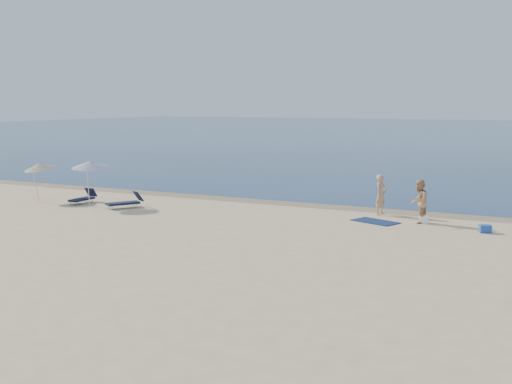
% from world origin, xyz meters
% --- Properties ---
extents(ground, '(160.00, 160.00, 0.00)m').
position_xyz_m(ground, '(0.00, 0.00, 0.00)').
color(ground, beige).
rests_on(ground, ground).
extents(sea, '(240.00, 160.00, 0.01)m').
position_xyz_m(sea, '(0.00, 100.00, 0.00)').
color(sea, navy).
rests_on(sea, ground).
extents(wet_sand_strip, '(240.00, 1.60, 0.00)m').
position_xyz_m(wet_sand_strip, '(0.00, 19.40, 0.00)').
color(wet_sand_strip, '#847254').
rests_on(wet_sand_strip, ground).
extents(person_left, '(0.57, 0.74, 1.83)m').
position_xyz_m(person_left, '(3.67, 18.28, 0.91)').
color(person_left, tan).
rests_on(person_left, ground).
extents(person_right, '(0.70, 0.90, 1.84)m').
position_xyz_m(person_right, '(5.65, 17.01, 0.92)').
color(person_right, tan).
rests_on(person_right, ground).
extents(beach_towel, '(2.17, 1.68, 0.03)m').
position_xyz_m(beach_towel, '(3.96, 16.44, 0.02)').
color(beach_towel, '#0E1D47').
rests_on(beach_towel, ground).
extents(white_bag, '(0.42, 0.38, 0.31)m').
position_xyz_m(white_bag, '(5.87, 17.04, 0.15)').
color(white_bag, white).
rests_on(white_bag, ground).
extents(blue_cooler, '(0.53, 0.46, 0.31)m').
position_xyz_m(blue_cooler, '(8.43, 16.13, 0.16)').
color(blue_cooler, '#1F4DAC').
rests_on(blue_cooler, ground).
extents(umbrella_near, '(2.38, 2.39, 2.36)m').
position_xyz_m(umbrella_near, '(-9.71, 14.39, 2.05)').
color(umbrella_near, silver).
rests_on(umbrella_near, ground).
extents(umbrella_far, '(2.01, 2.02, 2.11)m').
position_xyz_m(umbrella_far, '(-13.25, 14.58, 1.79)').
color(umbrella_far, silver).
rests_on(umbrella_far, ground).
extents(lounger_left, '(0.58, 1.66, 0.72)m').
position_xyz_m(lounger_left, '(-10.67, 14.88, 0.26)').
color(lounger_left, '#131836').
rests_on(lounger_left, ground).
extents(lounger_right, '(1.41, 1.80, 0.77)m').
position_xyz_m(lounger_right, '(-7.86, 14.68, 0.28)').
color(lounger_right, '#131A36').
rests_on(lounger_right, ground).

